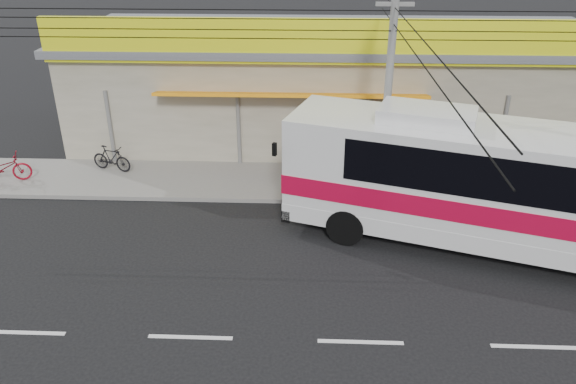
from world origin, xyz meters
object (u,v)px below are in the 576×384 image
coach_bus (529,185)px  utility_pole (393,24)px  motorbike_dark (111,158)px  motorbike_red (2,168)px

coach_bus → utility_pole: 5.99m
coach_bus → motorbike_dark: size_ratio=8.25×
coach_bus → motorbike_dark: (-13.62, 5.01, -1.55)m
coach_bus → motorbike_red: (-17.26, 3.84, -1.51)m
coach_bus → motorbike_red: 17.75m
motorbike_dark → utility_pole: utility_pole is taller
utility_pole → motorbike_red: bearing=174.8°
motorbike_dark → utility_pole: 11.53m
coach_bus → motorbike_red: bearing=-174.5°
motorbike_red → utility_pole: utility_pole is taller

